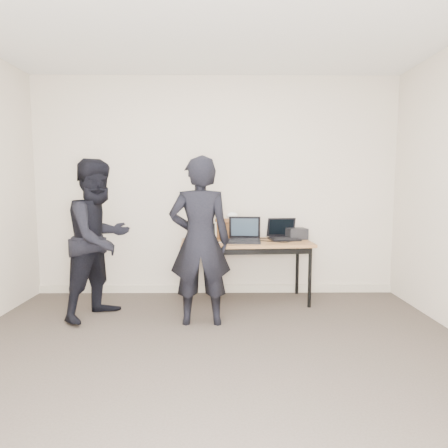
{
  "coord_description": "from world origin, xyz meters",
  "views": [
    {
      "loc": [
        0.06,
        -2.44,
        1.38
      ],
      "look_at": [
        0.1,
        1.6,
        0.95
      ],
      "focal_mm": 30.0,
      "sensor_mm": 36.0,
      "label": 1
    }
  ],
  "objects_px": {
    "person_typist": "(200,241)",
    "person_observer": "(99,239)",
    "laptop_beige": "(204,237)",
    "laptop_right": "(283,235)",
    "desk": "(246,246)",
    "equipment_box": "(297,234)",
    "laptop_center": "(244,236)",
    "leather_satchel": "(230,228)"
  },
  "relations": [
    {
      "from": "person_typist",
      "to": "person_observer",
      "type": "bearing_deg",
      "value": -13.78
    },
    {
      "from": "laptop_beige",
      "to": "laptop_right",
      "type": "bearing_deg",
      "value": 15.95
    },
    {
      "from": "laptop_beige",
      "to": "person_observer",
      "type": "height_order",
      "value": "person_observer"
    },
    {
      "from": "desk",
      "to": "person_observer",
      "type": "height_order",
      "value": "person_observer"
    },
    {
      "from": "desk",
      "to": "person_observer",
      "type": "distance_m",
      "value": 1.63
    },
    {
      "from": "desk",
      "to": "person_typist",
      "type": "distance_m",
      "value": 0.86
    },
    {
      "from": "person_typist",
      "to": "equipment_box",
      "type": "bearing_deg",
      "value": -144.47
    },
    {
      "from": "laptop_right",
      "to": "equipment_box",
      "type": "distance_m",
      "value": 0.17
    },
    {
      "from": "laptop_right",
      "to": "equipment_box",
      "type": "relative_size",
      "value": 1.66
    },
    {
      "from": "laptop_beige",
      "to": "equipment_box",
      "type": "relative_size",
      "value": 1.34
    },
    {
      "from": "laptop_center",
      "to": "person_observer",
      "type": "height_order",
      "value": "person_observer"
    },
    {
      "from": "equipment_box",
      "to": "person_typist",
      "type": "bearing_deg",
      "value": -142.07
    },
    {
      "from": "laptop_right",
      "to": "person_observer",
      "type": "height_order",
      "value": "person_observer"
    },
    {
      "from": "laptop_right",
      "to": "desk",
      "type": "bearing_deg",
      "value": -167.97
    },
    {
      "from": "leather_satchel",
      "to": "equipment_box",
      "type": "distance_m",
      "value": 0.81
    },
    {
      "from": "laptop_beige",
      "to": "equipment_box",
      "type": "distance_m",
      "value": 1.13
    },
    {
      "from": "laptop_beige",
      "to": "laptop_center",
      "type": "height_order",
      "value": "laptop_center"
    },
    {
      "from": "laptop_right",
      "to": "equipment_box",
      "type": "height_order",
      "value": "laptop_right"
    },
    {
      "from": "person_typist",
      "to": "person_observer",
      "type": "height_order",
      "value": "person_typist"
    },
    {
      "from": "leather_satchel",
      "to": "desk",
      "type": "bearing_deg",
      "value": -54.73
    },
    {
      "from": "laptop_center",
      "to": "equipment_box",
      "type": "relative_size",
      "value": 1.75
    },
    {
      "from": "laptop_center",
      "to": "laptop_beige",
      "type": "bearing_deg",
      "value": 179.99
    },
    {
      "from": "laptop_right",
      "to": "equipment_box",
      "type": "bearing_deg",
      "value": 7.16
    },
    {
      "from": "desk",
      "to": "person_observer",
      "type": "xyz_separation_m",
      "value": [
        -1.55,
        -0.47,
        0.16
      ]
    },
    {
      "from": "leather_satchel",
      "to": "person_typist",
      "type": "height_order",
      "value": "person_typist"
    },
    {
      "from": "desk",
      "to": "leather_satchel",
      "type": "distance_m",
      "value": 0.34
    },
    {
      "from": "laptop_beige",
      "to": "laptop_right",
      "type": "distance_m",
      "value": 0.96
    },
    {
      "from": "equipment_box",
      "to": "person_typist",
      "type": "distance_m",
      "value": 1.43
    },
    {
      "from": "desk",
      "to": "laptop_beige",
      "type": "relative_size",
      "value": 5.06
    },
    {
      "from": "laptop_beige",
      "to": "equipment_box",
      "type": "height_order",
      "value": "laptop_beige"
    },
    {
      "from": "equipment_box",
      "to": "person_typist",
      "type": "xyz_separation_m",
      "value": [
        -1.13,
        -0.88,
        0.04
      ]
    },
    {
      "from": "desk",
      "to": "person_typist",
      "type": "bearing_deg",
      "value": -129.46
    },
    {
      "from": "leather_satchel",
      "to": "person_typist",
      "type": "bearing_deg",
      "value": -112.24
    },
    {
      "from": "desk",
      "to": "equipment_box",
      "type": "bearing_deg",
      "value": 13.43
    },
    {
      "from": "laptop_center",
      "to": "laptop_right",
      "type": "bearing_deg",
      "value": 24.57
    },
    {
      "from": "laptop_right",
      "to": "leather_satchel",
      "type": "relative_size",
      "value": 1.02
    },
    {
      "from": "laptop_beige",
      "to": "person_typist",
      "type": "bearing_deg",
      "value": -82.5
    },
    {
      "from": "laptop_beige",
      "to": "laptop_center",
      "type": "xyz_separation_m",
      "value": [
        0.47,
        -0.04,
        0.02
      ]
    },
    {
      "from": "laptop_beige",
      "to": "laptop_center",
      "type": "relative_size",
      "value": 0.77
    },
    {
      "from": "laptop_beige",
      "to": "person_observer",
      "type": "bearing_deg",
      "value": -146.94
    },
    {
      "from": "equipment_box",
      "to": "leather_satchel",
      "type": "bearing_deg",
      "value": 177.48
    },
    {
      "from": "leather_satchel",
      "to": "person_typist",
      "type": "xyz_separation_m",
      "value": [
        -0.32,
        -0.91,
        -0.02
      ]
    }
  ]
}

